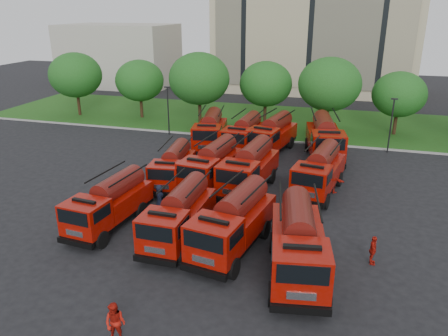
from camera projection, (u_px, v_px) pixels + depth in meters
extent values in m
plane|color=black|center=(209.00, 216.00, 28.46)|extent=(140.00, 140.00, 0.00)
cube|color=#224612|center=(276.00, 121.00, 51.86)|extent=(70.00, 16.00, 0.12)
cube|color=gray|center=(263.00, 139.00, 44.56)|extent=(70.00, 0.30, 0.14)
cube|color=tan|center=(316.00, 8.00, 66.81)|extent=(30.00, 14.00, 25.00)
cube|color=black|center=(312.00, 9.00, 60.42)|extent=(28.00, 0.15, 22.00)
cube|color=#AEA99A|center=(120.00, 55.00, 74.09)|extent=(18.00, 12.00, 10.00)
cylinder|color=#382314|center=(79.00, 105.00, 54.01)|extent=(0.36, 0.36, 2.62)
ellipsoid|color=#1A4513|center=(75.00, 75.00, 52.72)|extent=(6.30, 6.30, 5.36)
cylinder|color=#382314|center=(142.00, 108.00, 52.89)|extent=(0.36, 0.36, 2.38)
ellipsoid|color=#1A4513|center=(140.00, 81.00, 51.72)|extent=(5.71, 5.71, 4.86)
cylinder|color=#382314|center=(200.00, 114.00, 49.40)|extent=(0.36, 0.36, 2.80)
ellipsoid|color=#1A4513|center=(199.00, 79.00, 48.02)|extent=(6.72, 6.72, 5.71)
cylinder|color=#382314|center=(265.00, 114.00, 49.91)|extent=(0.36, 0.36, 2.45)
ellipsoid|color=#1A4513|center=(266.00, 84.00, 48.70)|extent=(5.88, 5.88, 5.00)
cylinder|color=#382314|center=(327.00, 120.00, 46.70)|extent=(0.36, 0.36, 2.73)
ellipsoid|color=#1A4513|center=(330.00, 84.00, 45.35)|extent=(6.55, 6.55, 5.57)
cylinder|color=#382314|center=(395.00, 125.00, 45.88)|extent=(0.36, 0.36, 2.27)
ellipsoid|color=#1A4513|center=(399.00, 94.00, 44.75)|extent=(5.46, 5.46, 4.64)
cylinder|color=black|center=(168.00, 111.00, 45.66)|extent=(0.14, 0.14, 5.00)
cube|color=black|center=(167.00, 87.00, 44.77)|extent=(0.60, 0.25, 0.12)
cylinder|color=black|center=(391.00, 126.00, 39.98)|extent=(0.14, 0.14, 5.00)
cube|color=black|center=(394.00, 99.00, 39.09)|extent=(0.60, 0.25, 0.12)
cube|color=black|center=(111.00, 217.00, 27.05)|extent=(2.80, 6.75, 0.28)
cube|color=black|center=(75.00, 243.00, 24.16)|extent=(2.36, 0.47, 0.33)
cube|color=maroon|center=(86.00, 217.00, 24.72)|extent=(2.49, 2.28, 1.83)
cube|color=black|center=(72.00, 218.00, 23.65)|extent=(1.97, 0.24, 0.80)
cube|color=maroon|center=(120.00, 199.00, 27.68)|extent=(2.71, 4.52, 1.22)
cylinder|color=#51100C|center=(118.00, 185.00, 27.33)|extent=(1.79, 4.06, 1.41)
cylinder|color=black|center=(71.00, 233.00, 25.33)|extent=(0.43, 1.06, 1.03)
cylinder|color=black|center=(102.00, 240.00, 24.58)|extent=(0.43, 1.06, 1.03)
cylinder|color=black|center=(113.00, 205.00, 28.92)|extent=(0.43, 1.06, 1.03)
cylinder|color=black|center=(141.00, 210.00, 28.18)|extent=(0.43, 1.06, 1.03)
cube|color=black|center=(180.00, 229.00, 25.50)|extent=(2.28, 6.76, 0.29)
cube|color=black|center=(155.00, 261.00, 22.45)|extent=(2.41, 0.26, 0.34)
cube|color=maroon|center=(163.00, 231.00, 23.05)|extent=(2.38, 2.14, 1.88)
cube|color=black|center=(154.00, 234.00, 21.93)|extent=(2.02, 0.07, 0.82)
cube|color=maroon|center=(186.00, 210.00, 26.18)|extent=(2.40, 4.45, 1.25)
cylinder|color=#51100C|center=(186.00, 194.00, 25.83)|extent=(1.48, 4.06, 1.44)
cylinder|color=black|center=(144.00, 249.00, 23.58)|extent=(0.35, 1.06, 1.06)
cylinder|color=black|center=(182.00, 256.00, 22.99)|extent=(0.35, 1.06, 1.06)
cylinder|color=black|center=(174.00, 216.00, 27.39)|extent=(0.35, 1.06, 1.06)
cylinder|color=black|center=(207.00, 220.00, 26.80)|extent=(0.35, 1.06, 1.06)
cube|color=black|center=(234.00, 238.00, 24.50)|extent=(3.50, 7.42, 0.31)
cube|color=black|center=(203.00, 272.00, 21.46)|extent=(2.55, 0.68, 0.36)
cube|color=maroon|center=(214.00, 240.00, 22.04)|extent=(2.84, 2.63, 1.99)
cube|color=black|center=(203.00, 242.00, 20.91)|extent=(2.12, 0.41, 0.87)
cube|color=maroon|center=(242.00, 217.00, 25.17)|extent=(3.24, 5.04, 1.32)
cylinder|color=#51100C|center=(242.00, 199.00, 24.79)|extent=(2.22, 4.48, 1.53)
cylinder|color=black|center=(192.00, 257.00, 22.77)|extent=(0.54, 1.16, 1.12)
cylinder|color=black|center=(233.00, 268.00, 21.83)|extent=(0.54, 1.16, 1.12)
cylinder|color=black|center=(229.00, 221.00, 26.56)|extent=(0.54, 1.16, 1.12)
cylinder|color=black|center=(265.00, 229.00, 25.62)|extent=(0.54, 1.16, 1.12)
cube|color=black|center=(297.00, 261.00, 22.23)|extent=(3.61, 7.69, 0.32)
cube|color=black|center=(300.00, 309.00, 18.76)|extent=(2.65, 0.70, 0.37)
cube|color=maroon|center=(301.00, 269.00, 19.46)|extent=(2.94, 2.72, 2.06)
cube|color=black|center=(303.00, 275.00, 18.19)|extent=(2.20, 0.42, 0.90)
cube|color=maroon|center=(297.00, 235.00, 23.02)|extent=(3.35, 5.22, 1.37)
cylinder|color=#51100C|center=(298.00, 216.00, 22.63)|extent=(2.29, 4.64, 1.58)
cylinder|color=black|center=(272.00, 294.00, 19.84)|extent=(0.56, 1.21, 1.16)
cylinder|color=black|center=(327.00, 298.00, 19.58)|extent=(0.56, 1.21, 1.16)
cylinder|color=black|center=(273.00, 242.00, 24.17)|extent=(0.56, 1.21, 1.16)
cylinder|color=black|center=(318.00, 245.00, 23.91)|extent=(0.56, 1.21, 1.16)
cube|color=black|center=(174.00, 177.00, 33.36)|extent=(2.79, 6.44, 0.27)
cube|color=black|center=(162.00, 194.00, 30.44)|extent=(2.24, 0.49, 0.31)
cube|color=maroon|center=(165.00, 175.00, 31.03)|extent=(2.40, 2.21, 1.74)
cube|color=black|center=(161.00, 175.00, 29.96)|extent=(1.86, 0.27, 0.76)
cube|color=maroon|center=(177.00, 164.00, 34.01)|extent=(2.66, 4.33, 1.16)
cylinder|color=#51100C|center=(176.00, 153.00, 33.68)|extent=(1.78, 3.88, 1.34)
cylinder|color=black|center=(151.00, 189.00, 31.39)|extent=(0.43, 1.01, 0.98)
cylinder|color=black|center=(179.00, 191.00, 31.09)|extent=(0.43, 1.01, 0.98)
cylinder|color=black|center=(167.00, 170.00, 35.02)|extent=(0.43, 1.01, 0.98)
cylinder|color=black|center=(192.00, 172.00, 34.72)|extent=(0.43, 1.01, 0.98)
cube|color=black|center=(212.00, 177.00, 33.11)|extent=(3.07, 7.25, 0.30)
cube|color=black|center=(191.00, 196.00, 30.03)|extent=(2.53, 0.52, 0.35)
cube|color=maroon|center=(198.00, 174.00, 30.62)|extent=(2.69, 2.47, 1.96)
cube|color=black|center=(191.00, 174.00, 29.49)|extent=(2.11, 0.28, 0.86)
cube|color=maroon|center=(218.00, 163.00, 33.79)|extent=(2.95, 4.87, 1.31)
cylinder|color=#51100C|center=(218.00, 150.00, 33.42)|extent=(1.96, 4.37, 1.51)
cylinder|color=black|center=(183.00, 189.00, 31.29)|extent=(0.47, 1.14, 1.11)
cylinder|color=black|center=(212.00, 194.00, 30.47)|extent=(0.47, 1.14, 1.11)
cylinder|color=black|center=(208.00, 169.00, 35.13)|extent=(0.47, 1.14, 1.11)
cylinder|color=black|center=(235.00, 173.00, 34.31)|extent=(0.47, 1.14, 1.11)
cube|color=black|center=(249.00, 181.00, 32.34)|extent=(3.14, 7.52, 0.31)
cube|color=black|center=(231.00, 201.00, 29.14)|extent=(2.63, 0.53, 0.37)
cube|color=maroon|center=(237.00, 178.00, 29.75)|extent=(2.78, 2.55, 2.04)
cube|color=black|center=(231.00, 178.00, 28.57)|extent=(2.19, 0.28, 0.89)
cube|color=maroon|center=(254.00, 166.00, 33.05)|extent=(3.04, 5.04, 1.36)
cylinder|color=#51100C|center=(254.00, 152.00, 32.66)|extent=(2.01, 4.53, 1.57)
cylinder|color=black|center=(220.00, 194.00, 30.44)|extent=(0.48, 1.18, 1.15)
cylinder|color=black|center=(253.00, 199.00, 29.60)|extent=(0.48, 1.18, 1.15)
cylinder|color=black|center=(242.00, 172.00, 34.44)|extent=(0.48, 1.18, 1.15)
cylinder|color=black|center=(272.00, 176.00, 33.60)|extent=(0.48, 1.18, 1.15)
cube|color=black|center=(318.00, 184.00, 31.97)|extent=(3.39, 7.26, 0.30)
cube|color=black|center=(305.00, 203.00, 28.99)|extent=(2.50, 0.65, 0.35)
cube|color=maroon|center=(311.00, 181.00, 29.55)|extent=(2.77, 2.56, 1.94)
cube|color=black|center=(307.00, 180.00, 28.45)|extent=(2.07, 0.39, 0.85)
cube|color=maroon|center=(323.00, 169.00, 32.62)|extent=(3.15, 4.92, 1.30)
cylinder|color=#51100C|center=(324.00, 155.00, 32.25)|extent=(2.16, 4.37, 1.50)
cylinder|color=black|center=(293.00, 195.00, 30.27)|extent=(0.52, 1.14, 1.10)
cylinder|color=black|center=(326.00, 201.00, 29.35)|extent=(0.52, 1.14, 1.10)
cylinder|color=black|center=(309.00, 175.00, 33.98)|extent=(0.52, 1.14, 1.10)
cylinder|color=black|center=(339.00, 179.00, 33.06)|extent=(0.52, 1.14, 1.10)
cube|color=black|center=(210.00, 141.00, 41.82)|extent=(3.61, 7.52, 0.31)
cube|color=black|center=(205.00, 154.00, 38.43)|extent=(2.58, 0.71, 0.36)
cube|color=maroon|center=(207.00, 137.00, 39.11)|extent=(2.89, 2.68, 2.01)
cube|color=black|center=(205.00, 136.00, 37.87)|extent=(2.14, 0.43, 0.88)
cube|color=maroon|center=(212.00, 130.00, 42.59)|extent=(3.33, 5.11, 1.34)
cylinder|color=#51100C|center=(212.00, 119.00, 42.21)|extent=(2.29, 4.53, 1.55)
cylinder|color=black|center=(194.00, 151.00, 39.47)|extent=(0.56, 1.18, 1.13)
cylinder|color=black|center=(220.00, 152.00, 39.25)|extent=(0.56, 1.18, 1.13)
cylinder|color=black|center=(201.00, 137.00, 43.70)|extent=(0.56, 1.18, 1.13)
cylinder|color=black|center=(225.00, 137.00, 43.48)|extent=(0.56, 1.18, 1.13)
cube|color=black|center=(244.00, 144.00, 41.01)|extent=(2.72, 7.08, 0.30)
cube|color=black|center=(232.00, 156.00, 37.92)|extent=(2.49, 0.40, 0.35)
cube|color=maroon|center=(237.00, 140.00, 38.52)|extent=(2.57, 2.33, 1.94)
cube|color=black|center=(233.00, 139.00, 37.38)|extent=(2.08, 0.18, 0.84)
cube|color=maroon|center=(248.00, 133.00, 41.70)|extent=(2.72, 4.71, 1.29)
cylinder|color=#51100C|center=(248.00, 123.00, 41.33)|extent=(1.75, 4.26, 1.49)
cylinder|color=black|center=(224.00, 152.00, 39.13)|extent=(0.42, 1.11, 1.09)
cylinder|color=black|center=(248.00, 155.00, 38.41)|extent=(0.42, 1.11, 1.09)
cylinder|color=black|center=(239.00, 139.00, 42.98)|extent=(0.42, 1.11, 1.09)
cylinder|color=black|center=(261.00, 141.00, 42.26)|extent=(0.42, 1.11, 1.09)
cube|color=black|center=(272.00, 145.00, 40.73)|extent=(3.65, 7.47, 0.31)
cube|color=black|center=(257.00, 157.00, 37.72)|extent=(2.56, 0.73, 0.36)
cube|color=maroon|center=(263.00, 140.00, 38.28)|extent=(2.88, 2.68, 1.99)
cube|color=black|center=(258.00, 138.00, 37.16)|extent=(2.12, 0.45, 0.87)
cube|color=maroon|center=(277.00, 134.00, 41.39)|extent=(3.34, 5.09, 1.33)
cylinder|color=#51100C|center=(277.00, 123.00, 41.01)|extent=(2.31, 4.50, 1.53)
cylinder|color=black|center=(249.00, 152.00, 39.04)|extent=(0.56, 1.17, 1.12)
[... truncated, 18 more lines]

